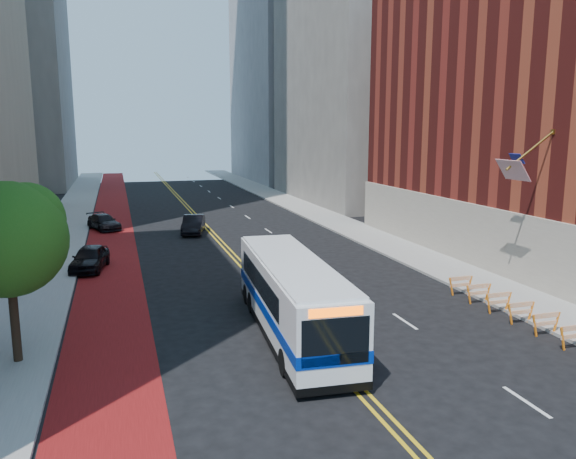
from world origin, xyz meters
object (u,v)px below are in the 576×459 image
(car_b, at_px, (193,224))
(car_c, at_px, (104,222))
(transit_bus, at_px, (292,296))
(car_a, at_px, (90,258))
(street_tree, at_px, (9,235))

(car_b, relative_size, car_c, 1.02)
(car_b, distance_m, car_c, 8.34)
(transit_bus, xyz_separation_m, car_a, (-8.68, 14.22, -0.94))
(car_b, xyz_separation_m, car_c, (-7.22, 4.18, -0.11))
(street_tree, distance_m, car_a, 14.89)
(street_tree, relative_size, car_b, 1.45)
(transit_bus, bearing_deg, street_tree, -176.31)
(car_b, bearing_deg, transit_bus, -74.64)
(street_tree, distance_m, car_b, 26.84)
(street_tree, height_order, car_a, street_tree)
(transit_bus, height_order, car_b, transit_bus)
(transit_bus, xyz_separation_m, car_b, (-0.88, 24.71, -0.95))
(street_tree, xyz_separation_m, car_c, (2.52, 28.85, -4.25))
(car_c, bearing_deg, car_b, -50.47)
(car_a, relative_size, car_b, 0.97)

